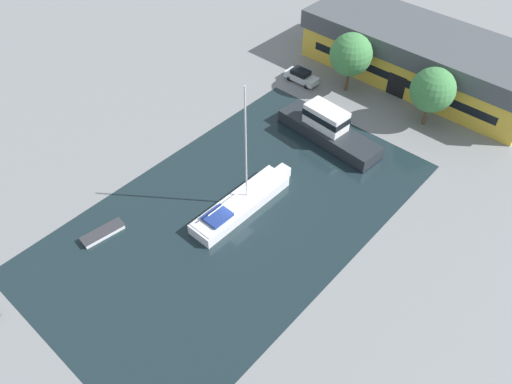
{
  "coord_description": "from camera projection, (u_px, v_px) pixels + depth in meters",
  "views": [
    {
      "loc": [
        22.96,
        -22.84,
        35.5
      ],
      "look_at": [
        0.0,
        2.92,
        1.0
      ],
      "focal_mm": 35.0,
      "sensor_mm": 36.0,
      "label": 1
    }
  ],
  "objects": [
    {
      "name": "sailboat_moored",
      "position": [
        242.0,
        203.0,
        48.22
      ],
      "size": [
        2.92,
        12.49,
        13.54
      ],
      "rotation": [
        0.0,
        0.0,
        -0.01
      ],
      "color": "white",
      "rests_on": "water_canal"
    },
    {
      "name": "small_dinghy",
      "position": [
        103.0,
        233.0,
        46.06
      ],
      "size": [
        1.85,
        4.22,
        0.5
      ],
      "rotation": [
        0.0,
        0.0,
        3.0
      ],
      "color": "white",
      "rests_on": "water_canal"
    },
    {
      "name": "water_canal",
      "position": [
        236.0,
        215.0,
        47.96
      ],
      "size": [
        22.66,
        38.94,
        0.01
      ],
      "primitive_type": "cube",
      "color": "#19282D",
      "rests_on": "ground"
    },
    {
      "name": "quay_tree_near_building",
      "position": [
        433.0,
        90.0,
        54.96
      ],
      "size": [
        4.99,
        4.99,
        7.11
      ],
      "color": "brown",
      "rests_on": "ground"
    },
    {
      "name": "warehouse_building",
      "position": [
        422.0,
        56.0,
        62.86
      ],
      "size": [
        30.59,
        11.66,
        6.38
      ],
      "rotation": [
        0.0,
        0.0,
        -0.01
      ],
      "color": "gold",
      "rests_on": "ground"
    },
    {
      "name": "ground_plane",
      "position": [
        236.0,
        215.0,
        47.96
      ],
      "size": [
        440.0,
        440.0,
        0.0
      ],
      "primitive_type": "plane",
      "color": "gray"
    },
    {
      "name": "parked_car",
      "position": [
        301.0,
        76.0,
        63.9
      ],
      "size": [
        4.45,
        1.79,
        1.66
      ],
      "rotation": [
        0.0,
        0.0,
        4.72
      ],
      "color": "silver",
      "rests_on": "ground"
    },
    {
      "name": "motor_cruiser",
      "position": [
        328.0,
        129.0,
        55.29
      ],
      "size": [
        12.83,
        4.55,
        3.85
      ],
      "rotation": [
        0.0,
        0.0,
        1.49
      ],
      "color": "#23282D",
      "rests_on": "water_canal"
    },
    {
      "name": "quay_tree_by_water",
      "position": [
        351.0,
        55.0,
        59.67
      ],
      "size": [
        5.14,
        5.14,
        7.54
      ],
      "color": "brown",
      "rests_on": "ground"
    }
  ]
}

